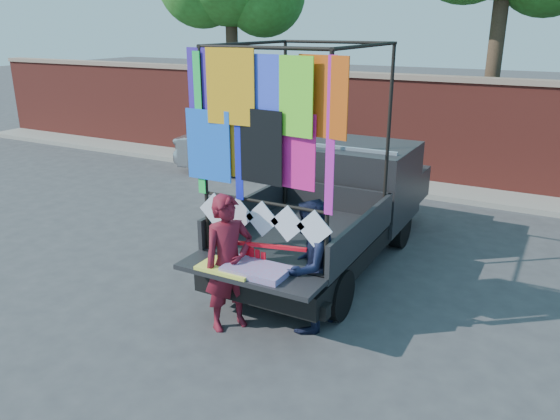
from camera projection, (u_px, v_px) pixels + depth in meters
The scene contains 8 objects.
ground at pixel (307, 305), 7.68m from camera, with size 90.00×90.00×0.00m, color #38383A.
brick_wall at pixel (434, 130), 13.08m from camera, with size 30.00×0.45×2.61m.
curb at pixel (422, 188), 12.90m from camera, with size 30.00×1.20×0.12m, color gray.
pickup_truck at pixel (344, 201), 9.27m from camera, with size 2.23×5.59×3.52m.
sedan at pixel (254, 150), 14.12m from camera, with size 1.40×4.01×1.32m, color #ACADB3.
woman at pixel (229, 263), 6.86m from camera, with size 0.65×0.43×1.80m, color maroon.
man at pixel (309, 266), 6.85m from camera, with size 0.84×0.66×1.74m, color #151A36.
streamer_bundle at pixel (261, 259), 6.87m from camera, with size 0.96×0.27×0.67m.
Camera 1 is at (2.90, -6.19, 3.75)m, focal length 35.00 mm.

